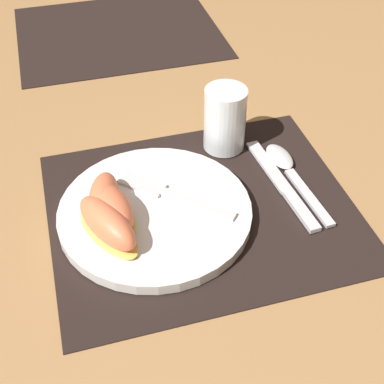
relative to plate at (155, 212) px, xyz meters
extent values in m
plane|color=#A37547|center=(0.07, 0.00, -0.01)|extent=(3.00, 3.00, 0.00)
cube|color=black|center=(0.07, 0.00, -0.01)|extent=(0.42, 0.35, 0.00)
cube|color=black|center=(0.05, 0.56, -0.01)|extent=(0.42, 0.35, 0.00)
cylinder|color=white|center=(0.00, 0.00, 0.00)|extent=(0.26, 0.26, 0.02)
cylinder|color=silver|center=(0.14, 0.12, 0.04)|extent=(0.06, 0.06, 0.10)
cylinder|color=orange|center=(0.14, 0.12, 0.01)|extent=(0.05, 0.05, 0.04)
cube|color=silver|center=(0.19, -0.05, 0.00)|extent=(0.02, 0.08, 0.01)
cube|color=silver|center=(0.19, 0.05, -0.01)|extent=(0.03, 0.12, 0.01)
cube|color=silver|center=(0.22, -0.02, -0.01)|extent=(0.02, 0.12, 0.01)
ellipsoid|color=silver|center=(0.21, 0.07, 0.00)|extent=(0.04, 0.06, 0.01)
cube|color=silver|center=(0.06, -0.01, 0.01)|extent=(0.09, 0.08, 0.00)
cube|color=silver|center=(-0.01, 0.05, 0.01)|extent=(0.07, 0.07, 0.00)
ellipsoid|color=#F7C656|center=(-0.06, 0.02, 0.01)|extent=(0.06, 0.10, 0.01)
ellipsoid|color=#F2754C|center=(-0.06, 0.02, 0.03)|extent=(0.06, 0.10, 0.04)
ellipsoid|color=#F7C656|center=(-0.06, 0.00, 0.01)|extent=(0.07, 0.11, 0.01)
ellipsoid|color=#F2754C|center=(-0.06, 0.00, 0.03)|extent=(0.07, 0.10, 0.04)
ellipsoid|color=#F7C656|center=(-0.07, -0.03, 0.01)|extent=(0.09, 0.12, 0.01)
ellipsoid|color=#F2754C|center=(-0.07, -0.03, 0.03)|extent=(0.08, 0.12, 0.04)
camera|label=1|loc=(-0.09, -0.50, 0.51)|focal=50.00mm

